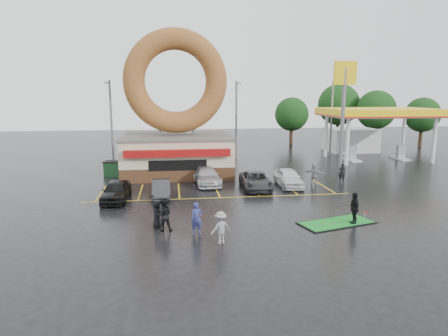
{
  "coord_description": "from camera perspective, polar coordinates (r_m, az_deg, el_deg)",
  "views": [
    {
      "loc": [
        -3.41,
        -25.03,
        7.68
      ],
      "look_at": [
        0.31,
        3.61,
        2.2
      ],
      "focal_mm": 32.0,
      "sensor_mm": 36.0,
      "label": 1
    }
  ],
  "objects": [
    {
      "name": "streetlight_mid",
      "position": [
        46.63,
        1.77,
        7.17
      ],
      "size": [
        0.4,
        2.21,
        9.0
      ],
      "color": "slate",
      "rests_on": "ground"
    },
    {
      "name": "tree_far_c",
      "position": [
        64.29,
        16.07,
        8.69
      ],
      "size": [
        6.3,
        6.3,
        9.0
      ],
      "color": "#332114",
      "rests_on": "ground"
    },
    {
      "name": "streetlight_right",
      "position": [
        50.89,
        15.15,
        7.11
      ],
      "size": [
        0.4,
        2.21,
        9.0
      ],
      "color": "slate",
      "rests_on": "ground"
    },
    {
      "name": "tree_far_b",
      "position": [
        63.84,
        26.5,
        6.8
      ],
      "size": [
        4.9,
        4.9,
        7.0
      ],
      "color": "#332114",
      "rests_on": "ground"
    },
    {
      "name": "person_blue",
      "position": [
        22.04,
        -3.89,
        -7.21
      ],
      "size": [
        0.7,
        0.51,
        1.79
      ],
      "primitive_type": "imported",
      "rotation": [
        0.0,
        0.0,
        0.13
      ],
      "color": "navy",
      "rests_on": "ground"
    },
    {
      "name": "streetlight_left",
      "position": [
        45.52,
        -15.82,
        6.69
      ],
      "size": [
        0.4,
        2.21,
        9.0
      ],
      "color": "slate",
      "rests_on": "ground"
    },
    {
      "name": "car_dgrey",
      "position": [
        30.13,
        -8.96,
        -2.94
      ],
      "size": [
        1.41,
        3.82,
        1.25
      ],
      "primitive_type": "imported",
      "rotation": [
        0.0,
        0.0,
        0.02
      ],
      "color": "#2E2E30",
      "rests_on": "ground"
    },
    {
      "name": "shell_sign",
      "position": [
        40.51,
        16.75,
        9.87
      ],
      "size": [
        2.2,
        0.36,
        10.6
      ],
      "color": "slate",
      "rests_on": "ground"
    },
    {
      "name": "car_white",
      "position": [
        33.39,
        9.19,
        -1.38
      ],
      "size": [
        1.78,
        4.39,
        1.49
      ],
      "primitive_type": "imported",
      "rotation": [
        0.0,
        0.0,
        -0.0
      ],
      "color": "silver",
      "rests_on": "ground"
    },
    {
      "name": "donut_shop",
      "position": [
        38.14,
        -6.79,
        5.83
      ],
      "size": [
        10.2,
        8.7,
        13.5
      ],
      "color": "#472B19",
      "rests_on": "ground"
    },
    {
      "name": "putting_green",
      "position": [
        24.93,
        15.78,
        -7.53
      ],
      "size": [
        4.9,
        3.14,
        0.57
      ],
      "color": "black",
      "rests_on": "ground"
    },
    {
      "name": "person_walker_far",
      "position": [
        36.28,
        16.5,
        -0.63
      ],
      "size": [
        0.7,
        0.61,
        1.61
      ],
      "primitive_type": "imported",
      "rotation": [
        0.0,
        0.0,
        2.68
      ],
      "color": "black",
      "rests_on": "ground"
    },
    {
      "name": "car_silver",
      "position": [
        33.84,
        -2.49,
        -1.15
      ],
      "size": [
        2.35,
        5.03,
        1.42
      ],
      "primitive_type": "imported",
      "rotation": [
        0.0,
        0.0,
        0.07
      ],
      "color": "#B5B5BB",
      "rests_on": "ground"
    },
    {
      "name": "car_black",
      "position": [
        29.65,
        -15.15,
        -3.17
      ],
      "size": [
        2.0,
        4.47,
        1.49
      ],
      "primitive_type": "imported",
      "rotation": [
        0.0,
        0.0,
        -0.05
      ],
      "color": "black",
      "rests_on": "ground"
    },
    {
      "name": "person_walker_near",
      "position": [
        34.59,
        12.78,
        -0.79
      ],
      "size": [
        1.59,
        1.6,
        1.85
      ],
      "primitive_type": "imported",
      "rotation": [
        0.0,
        0.0,
        2.34
      ],
      "color": "gray",
      "rests_on": "ground"
    },
    {
      "name": "tree_far_d",
      "position": [
        59.71,
        9.64,
        7.57
      ],
      "size": [
        4.9,
        4.9,
        7.0
      ],
      "color": "#332114",
      "rests_on": "ground"
    },
    {
      "name": "tree_far_a",
      "position": [
        62.45,
        20.9,
        7.76
      ],
      "size": [
        5.6,
        5.6,
        8.0
      ],
      "color": "#332114",
      "rests_on": "ground"
    },
    {
      "name": "gas_station",
      "position": [
        51.74,
        19.63,
        5.71
      ],
      "size": [
        12.3,
        13.65,
        5.9
      ],
      "color": "silver",
      "rests_on": "ground"
    },
    {
      "name": "person_cameraman",
      "position": [
        24.82,
        18.1,
        -5.5
      ],
      "size": [
        0.56,
        1.16,
        1.93
      ],
      "primitive_type": "imported",
      "rotation": [
        0.0,
        0.0,
        -1.65
      ],
      "color": "black",
      "rests_on": "ground"
    },
    {
      "name": "person_bystander",
      "position": [
        23.35,
        -9.55,
        -6.52
      ],
      "size": [
        0.6,
        0.84,
        1.63
      ],
      "primitive_type": "imported",
      "rotation": [
        0.0,
        0.0,
        1.47
      ],
      "color": "black",
      "rests_on": "ground"
    },
    {
      "name": "person_hoodie",
      "position": [
        20.66,
        -0.49,
        -8.53
      ],
      "size": [
        1.28,
        1.04,
        1.72
      ],
      "primitive_type": "imported",
      "rotation": [
        0.0,
        0.0,
        3.57
      ],
      "color": "gray",
      "rests_on": "ground"
    },
    {
      "name": "dumpster",
      "position": [
        38.69,
        -15.32,
        -0.11
      ],
      "size": [
        1.99,
        1.51,
        1.3
      ],
      "primitive_type": "cube",
      "rotation": [
        0.0,
        0.0,
        -0.19
      ],
      "color": "#194321",
      "rests_on": "ground"
    },
    {
      "name": "person_blackjkt",
      "position": [
        22.76,
        -8.55,
        -6.67
      ],
      "size": [
        0.9,
        0.7,
        1.84
      ],
      "primitive_type": "imported",
      "rotation": [
        0.0,
        0.0,
        3.13
      ],
      "color": "black",
      "rests_on": "ground"
    },
    {
      "name": "car_grey",
      "position": [
        32.29,
        4.53,
        -1.82
      ],
      "size": [
        2.46,
        4.97,
        1.35
      ],
      "primitive_type": "imported",
      "rotation": [
        0.0,
        0.0,
        -0.04
      ],
      "color": "#2E2F31",
      "rests_on": "ground"
    },
    {
      "name": "ground",
      "position": [
        26.4,
        0.34,
        -6.17
      ],
      "size": [
        120.0,
        120.0,
        0.0
      ],
      "primitive_type": "plane",
      "color": "black",
      "rests_on": "ground"
    }
  ]
}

